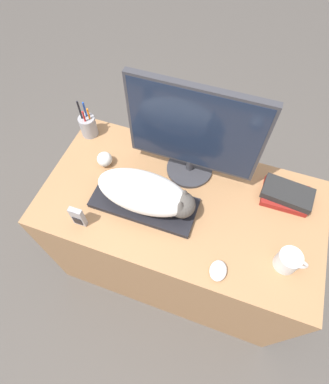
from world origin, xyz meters
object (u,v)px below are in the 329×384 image
object	(u,v)px
phone	(78,217)
book_stack	(286,194)
coffee_mug	(288,261)
baseball	(105,159)
pen_cup	(88,126)
keyboard	(144,203)
cat	(147,193)
computer_mouse	(218,271)
monitor	(194,133)

from	to	relation	value
phone	book_stack	xyz separation A→B (m)	(0.79, 0.41, -0.03)
coffee_mug	baseball	bearing A→B (deg)	166.24
pen_cup	book_stack	xyz separation A→B (m)	(0.99, -0.06, -0.03)
keyboard	phone	bearing A→B (deg)	-141.50
cat	phone	world-z (taller)	cat
phone	book_stack	distance (m)	0.89
cat	computer_mouse	xyz separation A→B (m)	(0.36, -0.19, -0.09)
keyboard	pen_cup	size ratio (longest dim) A/B	2.18
cat	keyboard	bearing A→B (deg)	180.00
cat	monitor	world-z (taller)	monitor
keyboard	coffee_mug	bearing A→B (deg)	-6.32
keyboard	computer_mouse	xyz separation A→B (m)	(0.38, -0.19, 0.00)
cat	pen_cup	world-z (taller)	pen_cup
baseball	monitor	bearing A→B (deg)	14.02
baseball	keyboard	bearing A→B (deg)	-29.66
keyboard	pen_cup	xyz separation A→B (m)	(-0.41, 0.30, 0.04)
cat	coffee_mug	xyz separation A→B (m)	(0.60, -0.07, -0.06)
cat	book_stack	size ratio (longest dim) A/B	1.90
coffee_mug	pen_cup	bearing A→B (deg)	160.56
pen_cup	phone	distance (m)	0.51
coffee_mug	book_stack	distance (m)	0.31
pen_cup	baseball	world-z (taller)	pen_cup
book_stack	phone	bearing A→B (deg)	-152.60
keyboard	pen_cup	distance (m)	0.51
pen_cup	keyboard	bearing A→B (deg)	-35.59
monitor	coffee_mug	world-z (taller)	monitor
coffee_mug	phone	distance (m)	0.84
baseball	coffee_mug	bearing A→B (deg)	-13.76
baseball	phone	xyz separation A→B (m)	(0.04, -0.32, 0.02)
pen_cup	monitor	bearing A→B (deg)	-5.58
computer_mouse	baseball	size ratio (longest dim) A/B	1.19
keyboard	pen_cup	world-z (taller)	pen_cup
baseball	book_stack	bearing A→B (deg)	6.33
pen_cup	phone	world-z (taller)	pen_cup
computer_mouse	baseball	bearing A→B (deg)	152.40
pen_cup	coffee_mug	bearing A→B (deg)	-19.44
baseball	phone	bearing A→B (deg)	-83.51
coffee_mug	baseball	distance (m)	0.90
coffee_mug	keyboard	bearing A→B (deg)	173.68
cat	book_stack	bearing A→B (deg)	23.13
pen_cup	phone	size ratio (longest dim) A/B	1.83
monitor	coffee_mug	bearing A→B (deg)	-32.57
computer_mouse	coffee_mug	bearing A→B (deg)	25.81
computer_mouse	phone	distance (m)	0.60
phone	cat	bearing A→B (deg)	36.19
phone	monitor	bearing A→B (deg)	49.87
book_stack	monitor	bearing A→B (deg)	179.40
cat	computer_mouse	distance (m)	0.41
book_stack	cat	bearing A→B (deg)	-156.87
book_stack	coffee_mug	bearing A→B (deg)	-81.98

